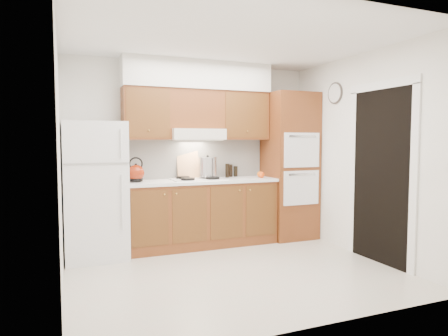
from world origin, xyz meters
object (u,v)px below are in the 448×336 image
fridge (95,190)px  oven_cabinet (289,166)px  stock_pot (208,167)px  kettle (136,173)px

fridge → oven_cabinet: 2.86m
fridge → stock_pot: size_ratio=6.31×
stock_pot → kettle: bearing=-176.5°
oven_cabinet → kettle: 2.32m
kettle → fridge: bearing=162.9°
stock_pot → fridge: bearing=-175.4°
kettle → stock_pot: bearing=-20.4°
oven_cabinet → kettle: size_ratio=10.02×
fridge → stock_pot: bearing=4.6°
fridge → stock_pot: (1.55, 0.12, 0.25)m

